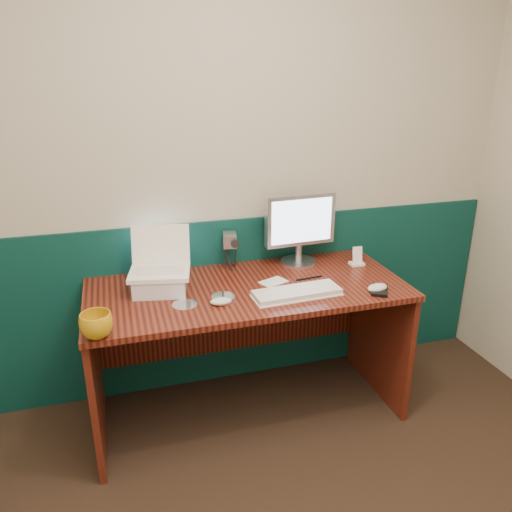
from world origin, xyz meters
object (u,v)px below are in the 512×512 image
object	(u,v)px
desk	(248,351)
keyboard	(297,293)
mug	(96,325)
monitor	(299,230)
laptop	(158,252)
camcorder	(230,253)

from	to	relation	value
desk	keyboard	world-z (taller)	keyboard
mug	monitor	bearing A→B (deg)	26.51
desk	mug	world-z (taller)	mug
laptop	mug	world-z (taller)	laptop
monitor	camcorder	size ratio (longest dim) A/B	2.18
mug	camcorder	size ratio (longest dim) A/B	0.74
desk	keyboard	xyz separation A→B (m)	(0.20, -0.17, 0.39)
mug	laptop	bearing A→B (deg)	51.84
desk	camcorder	size ratio (longest dim) A/B	8.75
monitor	mug	xyz separation A→B (m)	(-1.09, -0.54, -0.15)
monitor	mug	bearing A→B (deg)	-156.76
monitor	camcorder	world-z (taller)	monitor
camcorder	mug	bearing A→B (deg)	-129.18
laptop	keyboard	bearing A→B (deg)	-9.78
laptop	monitor	xyz separation A→B (m)	(0.79, 0.16, -0.01)
camcorder	monitor	bearing A→B (deg)	6.58
monitor	keyboard	xyz separation A→B (m)	(-0.16, -0.40, -0.19)
laptop	keyboard	size ratio (longest dim) A/B	0.68
keyboard	camcorder	world-z (taller)	camcorder
keyboard	desk	bearing A→B (deg)	136.75
desk	keyboard	bearing A→B (deg)	-39.98
desk	laptop	xyz separation A→B (m)	(-0.43, 0.07, 0.58)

